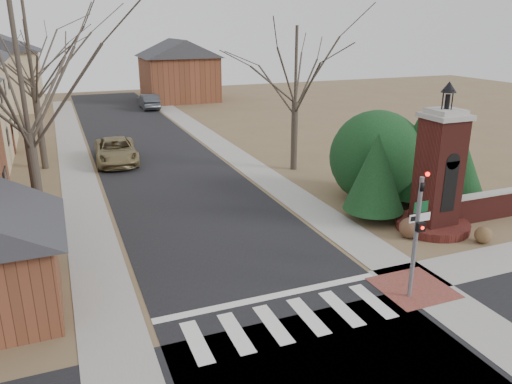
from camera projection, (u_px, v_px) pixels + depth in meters
name	position (u px, v px, depth m)	size (l,w,h in m)	color
ground	(302.00, 335.00, 14.68)	(120.00, 120.00, 0.00)	brown
main_street	(156.00, 158.00, 34.01)	(8.00, 70.00, 0.01)	black
crosswalk_zone	(291.00, 320.00, 15.38)	(8.00, 2.20, 0.02)	silver
stop_bar	(271.00, 297.00, 16.70)	(8.00, 0.35, 0.02)	silver
sidewalk_right_main	(228.00, 151.00, 35.85)	(2.00, 60.00, 0.02)	gray
sidewalk_left	(76.00, 165.00, 32.18)	(2.00, 60.00, 0.02)	gray
curb_apron	(413.00, 288.00, 17.25)	(2.40, 2.40, 0.02)	brown
traffic_signal_pole	(417.00, 226.00, 15.88)	(0.28, 0.41, 4.50)	slate
sign_post	(419.00, 223.00, 17.78)	(0.90, 0.07, 2.75)	slate
brick_gate_monument	(437.00, 183.00, 21.56)	(3.20, 3.20, 6.47)	#541E18
brick_garden_wall	(509.00, 202.00, 23.63)	(7.50, 0.50, 1.30)	#541E18
house_distant_right	(178.00, 69.00, 58.51)	(8.80, 8.80, 7.30)	brown
evergreen_near	(376.00, 172.00, 22.64)	(2.80, 2.80, 4.10)	#473D33
evergreen_mid	(418.00, 153.00, 24.77)	(3.40, 3.40, 4.70)	#473D33
evergreen_far	(462.00, 167.00, 24.82)	(2.40, 2.40, 3.30)	#473D33
evergreen_mass	(377.00, 153.00, 25.44)	(4.80, 4.80, 4.80)	#113313
bare_tree_0	(17.00, 53.00, 17.65)	(8.05, 8.05, 11.15)	#473D33
bare_tree_1	(27.00, 35.00, 28.97)	(8.40, 8.40, 11.64)	#473D33
bare_tree_2	(27.00, 45.00, 40.54)	(7.35, 7.35, 10.19)	#473D33
bare_tree_3	(296.00, 59.00, 29.25)	(7.00, 7.00, 9.70)	#473D33
pickup_truck	(116.00, 151.00, 32.58)	(2.59, 5.63, 1.56)	olive
distant_car	(149.00, 101.00, 53.29)	(1.70, 4.87, 1.60)	#3A3D43
dry_shrub_left	(410.00, 228.00, 21.21)	(0.89, 0.89, 0.89)	brown
dry_shrub_right	(483.00, 235.00, 20.71)	(0.71, 0.71, 0.71)	brown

